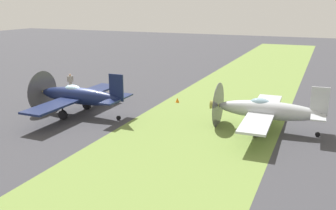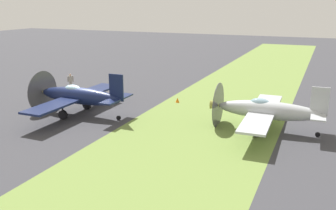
% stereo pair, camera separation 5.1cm
% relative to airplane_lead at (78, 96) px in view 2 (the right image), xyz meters
% --- Properties ---
extents(ground_plane, '(160.00, 160.00, 0.00)m').
position_rel_airplane_lead_xyz_m(ground_plane, '(0.90, -0.22, -1.58)').
color(ground_plane, '#38383D').
extents(grass_verge, '(120.00, 11.00, 0.01)m').
position_rel_airplane_lead_xyz_m(grass_verge, '(0.90, -10.12, -1.58)').
color(grass_verge, olive).
rests_on(grass_verge, ground).
extents(airplane_lead, '(10.52, 8.38, 3.78)m').
position_rel_airplane_lead_xyz_m(airplane_lead, '(0.00, 0.00, 0.00)').
color(airplane_lead, '#141E47').
rests_on(airplane_lead, ground).
extents(airplane_wingman, '(10.10, 8.02, 3.62)m').
position_rel_airplane_lead_xyz_m(airplane_wingman, '(1.98, -14.53, -0.07)').
color(airplane_wingman, '#B2B7BC').
rests_on(airplane_wingman, ground).
extents(ground_crew_chief, '(0.44, 0.51, 1.73)m').
position_rel_airplane_lead_xyz_m(ground_crew_chief, '(6.94, 6.11, -0.67)').
color(ground_crew_chief, '#9E998E').
rests_on(ground_crew_chief, ground).
extents(ground_crew_mechanic, '(0.62, 0.38, 1.73)m').
position_rel_airplane_lead_xyz_m(ground_crew_mechanic, '(4.45, 7.21, -0.67)').
color(ground_crew_mechanic, '#9E998E').
rests_on(ground_crew_mechanic, ground).
extents(runway_marker_cone, '(0.36, 0.36, 0.44)m').
position_rel_airplane_lead_xyz_m(runway_marker_cone, '(6.75, -5.90, -1.36)').
color(runway_marker_cone, orange).
rests_on(runway_marker_cone, ground).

